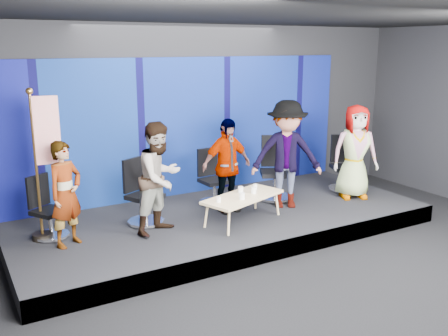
{
  "coord_description": "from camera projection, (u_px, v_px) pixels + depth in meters",
  "views": [
    {
      "loc": [
        -4.03,
        -4.56,
        3.11
      ],
      "look_at": [
        -0.04,
        2.4,
        1.13
      ],
      "focal_mm": 40.0,
      "sensor_mm": 36.0,
      "label": 1
    }
  ],
  "objects": [
    {
      "name": "ground",
      "position": [
        318.0,
        289.0,
        6.53
      ],
      "size": [
        10.0,
        10.0,
        0.0
      ],
      "primitive_type": "plane",
      "color": "black",
      "rests_on": "ground"
    },
    {
      "name": "mug_e",
      "position": [
        255.0,
        187.0,
        8.43
      ],
      "size": [
        0.08,
        0.08,
        0.09
      ],
      "primitive_type": "cylinder",
      "color": "white",
      "rests_on": "coffee_table"
    },
    {
      "name": "coffee_table",
      "position": [
        243.0,
        198.0,
        8.1
      ],
      "size": [
        1.54,
        1.03,
        0.44
      ],
      "rotation": [
        0.0,
        0.0,
        0.33
      ],
      "color": "tan",
      "rests_on": "riser"
    },
    {
      "name": "panelist_d",
      "position": [
        287.0,
        155.0,
        8.72
      ],
      "size": [
        1.42,
        1.21,
        1.9
      ],
      "primitive_type": "imported",
      "rotation": [
        0.0,
        0.0,
        -0.5
      ],
      "color": "black",
      "rests_on": "riser"
    },
    {
      "name": "mug_d",
      "position": [
        254.0,
        190.0,
        8.2
      ],
      "size": [
        0.09,
        0.09,
        0.1
      ],
      "primitive_type": "cylinder",
      "color": "white",
      "rests_on": "coffee_table"
    },
    {
      "name": "riser",
      "position": [
        223.0,
        222.0,
        8.6
      ],
      "size": [
        7.0,
        3.0,
        0.3
      ],
      "primitive_type": "cube",
      "color": "black",
      "rests_on": "ground"
    },
    {
      "name": "chair_c",
      "position": [
        213.0,
        186.0,
        9.05
      ],
      "size": [
        0.6,
        0.6,
        1.0
      ],
      "rotation": [
        0.0,
        0.0,
        0.07
      ],
      "color": "silver",
      "rests_on": "riser"
    },
    {
      "name": "mug_a",
      "position": [
        219.0,
        200.0,
        7.74
      ],
      "size": [
        0.07,
        0.07,
        0.09
      ],
      "primitive_type": "cylinder",
      "color": "white",
      "rests_on": "coffee_table"
    },
    {
      "name": "chair_a",
      "position": [
        48.0,
        217.0,
        7.45
      ],
      "size": [
        0.73,
        0.73,
        0.94
      ],
      "rotation": [
        0.0,
        0.0,
        0.53
      ],
      "color": "silver",
      "rests_on": "riser"
    },
    {
      "name": "mug_b",
      "position": [
        242.0,
        196.0,
        7.88
      ],
      "size": [
        0.09,
        0.09,
        0.11
      ],
      "primitive_type": "cylinder",
      "color": "white",
      "rests_on": "coffee_table"
    },
    {
      "name": "room_walls",
      "position": [
        327.0,
        104.0,
        5.95
      ],
      "size": [
        10.02,
        8.02,
        3.51
      ],
      "color": "black",
      "rests_on": "ground"
    },
    {
      "name": "chair_e",
      "position": [
        344.0,
        172.0,
        9.91
      ],
      "size": [
        0.81,
        0.81,
        1.08
      ],
      "rotation": [
        0.0,
        0.0,
        -0.42
      ],
      "color": "silver",
      "rests_on": "riser"
    },
    {
      "name": "backdrop",
      "position": [
        186.0,
        127.0,
        9.48
      ],
      "size": [
        7.0,
        0.08,
        2.6
      ],
      "primitive_type": "cube",
      "color": "#0A085D",
      "rests_on": "riser"
    },
    {
      "name": "chair_b",
      "position": [
        143.0,
        202.0,
        8.03
      ],
      "size": [
        0.8,
        0.8,
        1.06
      ],
      "rotation": [
        0.0,
        0.0,
        0.44
      ],
      "color": "silver",
      "rests_on": "riser"
    },
    {
      "name": "mug_c",
      "position": [
        241.0,
        190.0,
        8.23
      ],
      "size": [
        0.09,
        0.09,
        0.1
      ],
      "primitive_type": "cylinder",
      "color": "white",
      "rests_on": "coffee_table"
    },
    {
      "name": "flag_stand",
      "position": [
        44.0,
        161.0,
        7.18
      ],
      "size": [
        0.51,
        0.3,
        2.24
      ],
      "rotation": [
        0.0,
        0.0,
        -0.12
      ],
      "color": "black",
      "rests_on": "riser"
    },
    {
      "name": "panelist_e",
      "position": [
        355.0,
        152.0,
        9.3
      ],
      "size": [
        1.01,
        0.86,
        1.75
      ],
      "primitive_type": "imported",
      "rotation": [
        0.0,
        0.0,
        -0.42
      ],
      "color": "black",
      "rests_on": "riser"
    },
    {
      "name": "panelist_b",
      "position": [
        160.0,
        178.0,
        7.54
      ],
      "size": [
        1.03,
        0.95,
        1.72
      ],
      "primitive_type": "imported",
      "rotation": [
        0.0,
        0.0,
        0.44
      ],
      "color": "black",
      "rests_on": "riser"
    },
    {
      "name": "panelist_a",
      "position": [
        66.0,
        194.0,
        7.05
      ],
      "size": [
        0.67,
        0.6,
        1.53
      ],
      "primitive_type": "imported",
      "rotation": [
        0.0,
        0.0,
        0.53
      ],
      "color": "black",
      "rests_on": "riser"
    },
    {
      "name": "panelist_c",
      "position": [
        227.0,
        166.0,
        8.51
      ],
      "size": [
        0.98,
        0.46,
        1.62
      ],
      "primitive_type": "imported",
      "rotation": [
        0.0,
        0.0,
        0.07
      ],
      "color": "black",
      "rests_on": "riser"
    },
    {
      "name": "chair_d",
      "position": [
        275.0,
        178.0,
        9.33
      ],
      "size": [
        0.9,
        0.9,
        1.17
      ],
      "rotation": [
        0.0,
        0.0,
        -0.5
      ],
      "color": "silver",
      "rests_on": "riser"
    }
  ]
}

